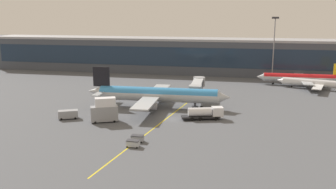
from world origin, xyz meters
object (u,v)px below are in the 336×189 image
fuel_tanker (205,113)px  baggage_cart_0 (133,143)px  catering_lift (105,110)px  commuter_jet_near (301,78)px  main_airliner (157,94)px  baggage_cart_1 (137,138)px  crew_van (68,114)px  commuter_jet_far (317,83)px

fuel_tanker → baggage_cart_0: (-12.12, -23.47, -0.96)m
catering_lift → commuter_jet_near: 83.40m
main_airliner → baggage_cart_0: (3.16, -32.94, -3.16)m
fuel_tanker → catering_lift: (-24.68, -7.73, 1.32)m
baggage_cart_0 → baggage_cart_1: same height
fuel_tanker → baggage_cart_1: 23.65m
crew_van → catering_lift: catering_lift is taller
crew_van → catering_lift: size_ratio=0.75×
crew_van → catering_lift: 10.66m
main_airliner → baggage_cart_0: main_airliner is taller
baggage_cart_1 → fuel_tanker: bearing=59.1°
catering_lift → commuter_jet_far: bearing=42.7°
main_airliner → fuel_tanker: main_airliner is taller
commuter_jet_far → catering_lift: bearing=-137.3°
catering_lift → baggage_cart_1: size_ratio=2.71×
fuel_tanker → catering_lift: size_ratio=1.53×
crew_van → commuter_jet_near: commuter_jet_near is taller
main_airliner → catering_lift: 19.62m
main_airliner → catering_lift: main_airliner is taller
fuel_tanker → catering_lift: bearing=-162.6°
catering_lift → commuter_jet_far: 81.74m
baggage_cart_0 → commuter_jet_near: commuter_jet_near is taller
fuel_tanker → baggage_cart_0: 26.43m
fuel_tanker → baggage_cart_0: fuel_tanker is taller
fuel_tanker → commuter_jet_near: (30.56, 54.76, 1.22)m
main_airliner → commuter_jet_near: main_airliner is taller
catering_lift → baggage_cart_0: catering_lift is taller
main_airliner → commuter_jet_far: (50.67, 38.24, -1.60)m
catering_lift → commuter_jet_far: (60.06, 55.44, -0.72)m
main_airliner → commuter_jet_near: (45.85, 45.28, -0.98)m
main_airliner → baggage_cart_0: size_ratio=16.03×
main_airliner → baggage_cart_1: size_ratio=16.03×
main_airliner → crew_van: size_ratio=7.90×
crew_van → baggage_cart_1: 26.44m
crew_van → baggage_cart_1: (23.04, -12.96, -0.53)m
fuel_tanker → commuter_jet_near: commuter_jet_near is taller
crew_van → catering_lift: bearing=-2.3°
fuel_tanker → catering_lift: 25.89m
fuel_tanker → commuter_jet_far: size_ratio=0.39×
baggage_cart_1 → commuter_jet_near: commuter_jet_near is taller
catering_lift → commuter_jet_near: size_ratio=0.22×
baggage_cart_0 → commuter_jet_near: bearing=61.4°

